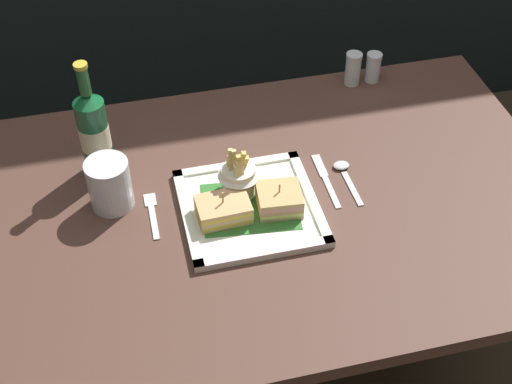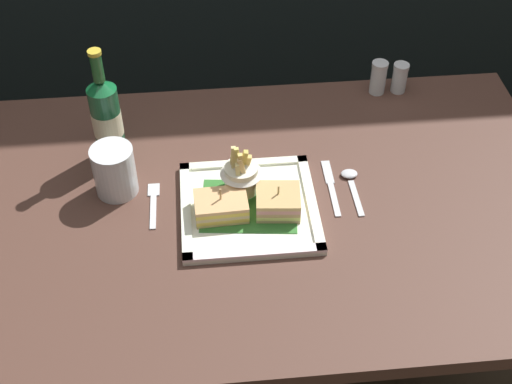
% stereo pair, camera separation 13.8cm
% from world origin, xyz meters
% --- Properties ---
extents(dining_table, '(1.26, 0.80, 0.77)m').
position_xyz_m(dining_table, '(0.00, 0.00, 0.64)').
color(dining_table, '#503329').
rests_on(dining_table, ground_plane).
extents(square_plate, '(0.27, 0.27, 0.02)m').
position_xyz_m(square_plate, '(-0.03, -0.02, 0.78)').
color(square_plate, white).
rests_on(square_plate, dining_table).
extents(sandwich_half_left, '(0.11, 0.08, 0.07)m').
position_xyz_m(sandwich_half_left, '(-0.09, -0.03, 0.80)').
color(sandwich_half_left, '#DAB56D').
rests_on(sandwich_half_left, square_plate).
extents(sandwich_half_right, '(0.09, 0.09, 0.06)m').
position_xyz_m(sandwich_half_right, '(0.03, -0.03, 0.80)').
color(sandwich_half_right, tan).
rests_on(sandwich_half_right, square_plate).
extents(fries_cup, '(0.09, 0.09, 0.11)m').
position_xyz_m(fries_cup, '(-0.04, 0.03, 0.82)').
color(fries_cup, silver).
rests_on(fries_cup, square_plate).
extents(beer_bottle, '(0.06, 0.06, 0.26)m').
position_xyz_m(beer_bottle, '(-0.31, 0.18, 0.87)').
color(beer_bottle, '#19512F').
rests_on(beer_bottle, dining_table).
extents(water_glass, '(0.09, 0.09, 0.11)m').
position_xyz_m(water_glass, '(-0.29, 0.07, 0.82)').
color(water_glass, silver).
rests_on(water_glass, dining_table).
extents(fork, '(0.02, 0.13, 0.00)m').
position_xyz_m(fork, '(-0.22, 0.02, 0.77)').
color(fork, silver).
rests_on(fork, dining_table).
extents(knife, '(0.02, 0.17, 0.00)m').
position_xyz_m(knife, '(0.15, 0.04, 0.77)').
color(knife, silver).
rests_on(knife, dining_table).
extents(spoon, '(0.04, 0.13, 0.01)m').
position_xyz_m(spoon, '(0.19, 0.04, 0.77)').
color(spoon, silver).
rests_on(spoon, dining_table).
extents(salt_shaker, '(0.04, 0.04, 0.08)m').
position_xyz_m(salt_shaker, '(0.31, 0.35, 0.81)').
color(salt_shaker, silver).
rests_on(salt_shaker, dining_table).
extents(pepper_shaker, '(0.04, 0.04, 0.07)m').
position_xyz_m(pepper_shaker, '(0.36, 0.35, 0.80)').
color(pepper_shaker, silver).
rests_on(pepper_shaker, dining_table).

